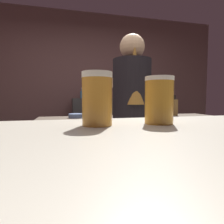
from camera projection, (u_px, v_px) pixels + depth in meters
name	position (u px, v px, depth m)	size (l,w,h in m)	color
wall_back	(87.00, 87.00, 3.59)	(5.20, 0.10, 2.70)	brown
prep_counter	(132.00, 156.00, 2.23)	(2.10, 0.60, 0.92)	#4E4135
back_shelf	(98.00, 130.00, 3.42)	(0.90, 0.36, 1.14)	#3B3A39
bartender	(132.00, 115.00, 1.71)	(0.46, 0.53, 1.70)	#24303D
knife_block	(173.00, 107.00, 2.40)	(0.10, 0.08, 0.27)	olive
mixing_bowl	(76.00, 116.00, 2.11)	(0.16, 0.16, 0.05)	slate
chefs_knife	(143.00, 117.00, 2.18)	(0.24, 0.03, 0.01)	silver
pint_glass_near	(159.00, 100.00, 0.53)	(0.08, 0.08, 0.13)	#C1852A
pint_glass_far	(97.00, 99.00, 0.49)	(0.08, 0.08, 0.14)	#CA882F
bottle_hot_sauce	(89.00, 94.00, 3.39)	(0.08, 0.08, 0.21)	#385C9B
bottle_vinegar	(82.00, 94.00, 3.29)	(0.07, 0.07, 0.18)	#2A6394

